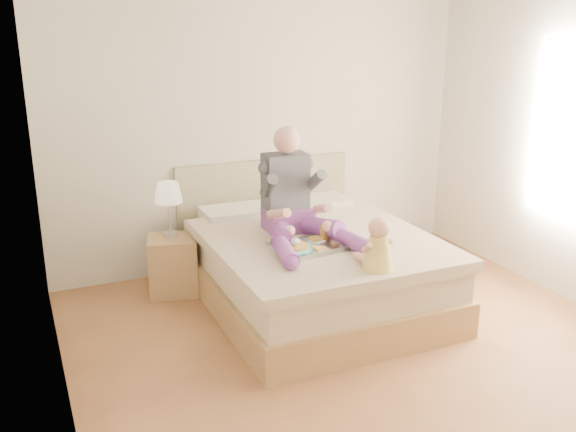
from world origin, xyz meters
name	(u,v)px	position (x,y,z in m)	size (l,w,h in m)	color
room	(396,143)	(0.08, 0.01, 1.51)	(4.02, 4.22, 2.71)	brown
bed	(309,264)	(0.00, 1.08, 0.32)	(1.70, 2.18, 1.00)	olive
nightstand	(173,265)	(-1.00, 1.67, 0.25)	(0.48, 0.45, 0.50)	olive
lamp	(168,196)	(-1.00, 1.70, 0.86)	(0.23, 0.23, 0.47)	#B0B3B7
adult	(294,204)	(-0.16, 1.04, 0.87)	(0.74, 1.05, 0.87)	#6D3381
tray	(306,244)	(-0.21, 0.70, 0.64)	(0.55, 0.46, 0.14)	#B0B3B7
baby	(377,247)	(0.07, 0.15, 0.76)	(0.25, 0.34, 0.37)	#E6C148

